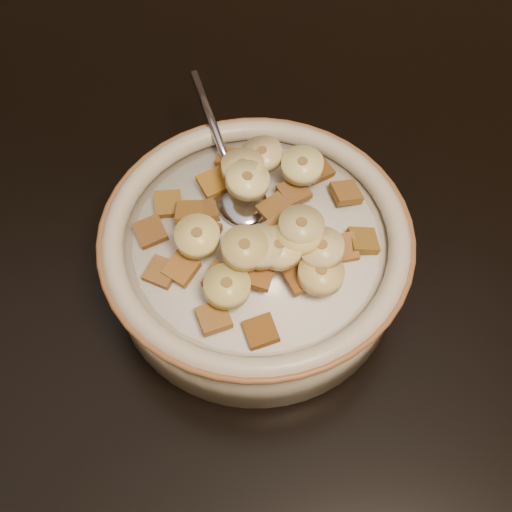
{
  "coord_description": "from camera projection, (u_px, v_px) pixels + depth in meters",
  "views": [
    {
      "loc": [
        0.26,
        -0.24,
        1.18
      ],
      "look_at": [
        0.25,
        0.01,
        0.78
      ],
      "focal_mm": 45.0,
      "sensor_mm": 36.0,
      "label": 1
    }
  ],
  "objects": [
    {
      "name": "floor",
      "position": [
        121.0,
        498.0,
        1.18
      ],
      "size": [
        4.0,
        4.5,
        0.1
      ],
      "primitive_type": "cube",
      "color": "#422816",
      "rests_on": "ground"
    },
    {
      "name": "cereal_bowl",
      "position": [
        256.0,
        259.0,
        0.48
      ],
      "size": [
        0.21,
        0.21,
        0.05
      ],
      "primitive_type": "cylinder",
      "color": "beige",
      "rests_on": "table"
    },
    {
      "name": "milk",
      "position": [
        256.0,
        240.0,
        0.46
      ],
      "size": [
        0.18,
        0.18,
        0.0
      ],
      "primitive_type": "cylinder",
      "color": "white",
      "rests_on": "cereal_bowl"
    },
    {
      "name": "spoon",
      "position": [
        241.0,
        200.0,
        0.47
      ],
      "size": [
        0.06,
        0.06,
        0.01
      ],
      "primitive_type": "ellipsoid",
      "rotation": [
        0.0,
        0.0,
        3.54
      ],
      "color": "#9D9FB7",
      "rests_on": "cereal_bowl"
    },
    {
      "name": "cereal_square_0",
      "position": [
        300.0,
        167.0,
        0.49
      ],
      "size": [
        0.02,
        0.02,
        0.01
      ],
      "primitive_type": "cube",
      "rotation": [
        -0.18,
        0.07,
        1.61
      ],
      "color": "brown",
      "rests_on": "milk"
    },
    {
      "name": "cereal_square_1",
      "position": [
        150.0,
        232.0,
        0.46
      ],
      "size": [
        0.03,
        0.03,
        0.01
      ],
      "primitive_type": "cube",
      "rotation": [
        0.16,
        -0.11,
        0.48
      ],
      "color": "brown",
      "rests_on": "milk"
    },
    {
      "name": "cereal_square_2",
      "position": [
        363.0,
        241.0,
        0.45
      ],
      "size": [
        0.02,
        0.02,
        0.01
      ],
      "primitive_type": "cube",
      "rotation": [
        0.24,
        0.04,
        1.76
      ],
      "color": "brown",
      "rests_on": "milk"
    },
    {
      "name": "cereal_square_3",
      "position": [
        346.0,
        193.0,
        0.47
      ],
      "size": [
        0.03,
        0.03,
        0.01
      ],
      "primitive_type": "cube",
      "rotation": [
        0.2,
        0.06,
        1.93
      ],
      "color": "brown",
      "rests_on": "milk"
    },
    {
      "name": "cereal_square_4",
      "position": [
        258.0,
        274.0,
        0.43
      ],
      "size": [
        0.02,
        0.02,
        0.01
      ],
      "primitive_type": "cube",
      "rotation": [
        0.1,
        -0.1,
        1.33
      ],
      "color": "brown",
      "rests_on": "milk"
    },
    {
      "name": "cereal_square_5",
      "position": [
        214.0,
        318.0,
        0.42
      ],
      "size": [
        0.03,
        0.03,
        0.01
      ],
      "primitive_type": "cube",
      "rotation": [
        0.01,
        0.02,
        2.0
      ],
      "color": "olive",
      "rests_on": "milk"
    },
    {
      "name": "cereal_square_6",
      "position": [
        261.0,
        331.0,
        0.42
      ],
      "size": [
        0.03,
        0.03,
        0.01
      ],
      "primitive_type": "cube",
      "rotation": [
        -0.12,
        -0.0,
        1.95
      ],
      "color": "brown",
      "rests_on": "milk"
    },
    {
      "name": "cereal_square_7",
      "position": [
        221.0,
        278.0,
        0.43
      ],
      "size": [
        0.03,
        0.03,
        0.01
      ],
      "primitive_type": "cube",
      "rotation": [
        -0.1,
        0.13,
        2.7
      ],
      "color": "brown",
      "rests_on": "milk"
    },
    {
      "name": "cereal_square_8",
      "position": [
        161.0,
        272.0,
        0.44
      ],
      "size": [
        0.03,
        0.03,
        0.01
      ],
      "primitive_type": "cube",
      "rotation": [
        -0.07,
        0.02,
        2.78
      ],
      "color": "olive",
      "rests_on": "milk"
    },
    {
      "name": "cereal_square_9",
      "position": [
        277.0,
        239.0,
        0.44
      ],
      "size": [
        0.03,
        0.03,
        0.01
      ],
      "primitive_type": "cube",
      "rotation": [
        0.03,
        0.04,
        1.08
      ],
      "color": "#90521C",
      "rests_on": "milk"
    },
    {
      "name": "cereal_square_10",
      "position": [
        204.0,
        233.0,
        0.45
      ],
      "size": [
        0.03,
        0.03,
        0.01
      ],
      "primitive_type": "cube",
      "rotation": [
        -0.12,
        0.15,
        1.27
      ],
      "color": "brown",
      "rests_on": "milk"
    },
    {
      "name": "cereal_square_11",
      "position": [
        275.0,
        209.0,
        0.45
      ],
      "size": [
        0.03,
        0.03,
        0.01
      ],
      "primitive_type": "cube",
      "rotation": [
        -0.17,
        0.16,
        2.2
      ],
      "color": "brown",
      "rests_on": "milk"
    },
    {
      "name": "cereal_square_12",
      "position": [
        317.0,
        169.0,
        0.49
      ],
      "size": [
        0.03,
        0.03,
        0.01
      ],
      "primitive_type": "cube",
      "rotation": [
        0.09,
        0.18,
        0.63
      ],
      "color": "brown",
      "rests_on": "milk"
    },
    {
      "name": "cereal_square_13",
      "position": [
        181.0,
        269.0,
        0.44
      ],
      "size": [
        0.03,
        0.03,
        0.01
      ],
      "primitive_type": "cube",
      "rotation": [
        -0.17,
        0.04,
        2.61
      ],
      "color": "#99621F",
      "rests_on": "milk"
    },
    {
      "name": "cereal_square_14",
      "position": [
        307.0,
        168.0,
        0.49
      ],
      "size": [
        0.02,
        0.02,
        0.01
      ],
      "primitive_type": "cube",
      "rotation": [
        0.06,
        0.15,
        1.78
      ],
      "color": "brown",
      "rests_on": "milk"
    },
    {
      "name": "cereal_square_15",
      "position": [
        203.0,
        213.0,
        0.46
      ],
      "size": [
        0.03,
        0.03,
        0.01
      ],
      "primitive_type": "cube",
      "rotation": [
        -0.22,
        -0.06,
        0.35
      ],
      "color": "brown",
      "rests_on": "milk"
    },
    {
      "name": "cereal_square_16",
      "position": [
        231.0,
        159.0,
        0.49
      ],
      "size": [
        0.03,
        0.03,
        0.01
      ],
      "primitive_type": "cube",
      "rotation": [
        0.15,
        0.17,
        2.89
      ],
      "color": "brown",
      "rests_on": "milk"
    },
    {
      "name": "cereal_square_17",
      "position": [
        309.0,
        237.0,
        0.44
      ],
      "size": [
        0.03,
        0.03,
        0.01
      ],
      "primitive_type": "cube",
      "rotation": [
        -0.22,
        0.06,
        1.93
      ],
      "color": "brown",
      "rests_on": "milk"
    },
    {
      "name": "cereal_square_18",
      "position": [
        244.0,
        163.0,
        0.49
      ],
      "size": [
        0.03,
        0.03,
        0.01
      ],
      "primitive_type": "cube",
      "rotation": [
        -0.15,
        0.09,
        0.43
      ],
      "color": "brown",
      "rests_on": "milk"
    },
    {
      "name": "cereal_square_19",
      "position": [
        168.0,
        204.0,
        0.47
      ],
      "size": [
        0.02,
        0.02,
        0.01
      ],
      "primitive_type": "cube",
      "rotation": [
        0.17,
        0.07,
        0.21
      ],
      "color": "brown",
      "rests_on": "milk"
    },
    {
      "name": "cereal_square_20",
      "position": [
        302.0,
        277.0,
        0.43
      ],
      "size": [
        0.03,
        0.03,
        0.01
      ],
      "primitive_type": "cube",
      "rotation": [
        -0.14,
        -0.04,
        2.08
      ],
      "color": "brown",
      "rests_on": "milk"
    },
    {
      "name": "cereal_square_21",
      "position": [
        259.0,
        250.0,
        0.43
      ],
      "size": [
        0.03,
        0.03,
        0.01
      ],
      "primitive_type": "cube",
      "rotation": [
        0.17,
        0.12,
        0.33
      ],
      "color": "brown",
      "rests_on": "milk"
    },
    {
      "name": "cereal_square_22",
      "position": [
        280.0,
        229.0,
        0.44
      ],
      "size": [
        0.03,
        0.03,
        0.01
      ],
      "primitive_type": "cube",
      "rotation": [
        -0.06,
        -0.18,
        2.28
      ],
      "color": "brown",
      "rests_on": "milk"
    },
    {
      "name": "cereal_square_23",
      "position": [
        190.0,
        212.0,
        0.46
      ],
      "size": [
        0.02,
        0.02,
        0.01
      ],
      "primitive_type": "cube",
      "rotation": [
        -0.21,
        -0.05,
        0.05
      ],
      "color": "brown",
      "rests_on": "milk"
    },
    {
      "name": "cereal_square_24",
      "position": [
        294.0,
        192.0,
        0.47
      ],
      "size": [
        0.03,
        0.03,
        0.01
      ],
      "primitive_type": "cube",
      "rotation": [
        -0.02,
        -0.05,
        2.15
      ],
      "color": "brown",
      "rests_on": "milk"
    },
    {
      "name": "cereal_square_25",
      "position": [
        343.0,
        248.0,
        0.45
      ],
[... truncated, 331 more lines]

